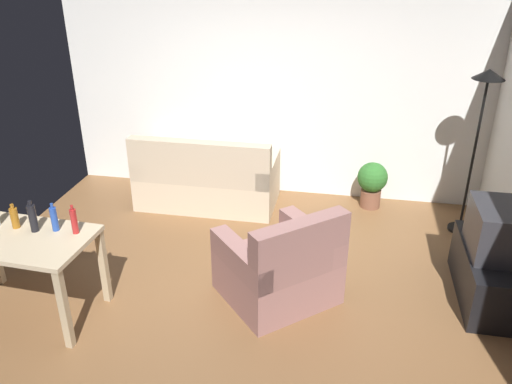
{
  "coord_description": "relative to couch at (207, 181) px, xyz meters",
  "views": [
    {
      "loc": [
        0.94,
        -3.97,
        2.93
      ],
      "look_at": [
        0.1,
        0.5,
        0.75
      ],
      "focal_mm": 36.62,
      "sensor_mm": 36.0,
      "label": 1
    }
  ],
  "objects": [
    {
      "name": "torchiere_lamp",
      "position": [
        2.96,
        -0.09,
        1.1
      ],
      "size": [
        0.32,
        0.32,
        1.81
      ],
      "color": "black",
      "rests_on": "ground_plane"
    },
    {
      "name": "wall_rear",
      "position": [
        0.71,
        0.61,
        1.04
      ],
      "size": [
        5.2,
        0.1,
        2.7
      ],
      "primitive_type": "cube",
      "color": "white",
      "rests_on": "ground_plane"
    },
    {
      "name": "bottle_dark",
      "position": [
        -0.85,
        -2.19,
        0.58
      ],
      "size": [
        0.07,
        0.07,
        0.28
      ],
      "color": "black",
      "rests_on": "desk"
    },
    {
      "name": "couch",
      "position": [
        0.0,
        0.0,
        0.0
      ],
      "size": [
        1.66,
        0.84,
        0.92
      ],
      "rotation": [
        0.0,
        0.0,
        3.14
      ],
      "color": "beige",
      "rests_on": "ground_plane"
    },
    {
      "name": "tv_stand",
      "position": [
        2.96,
        -1.34,
        -0.07
      ],
      "size": [
        0.44,
        1.1,
        0.48
      ],
      "rotation": [
        0.0,
        0.0,
        1.57
      ],
      "color": "black",
      "rests_on": "ground_plane"
    },
    {
      "name": "bottle_blue",
      "position": [
        -0.69,
        -2.14,
        0.56
      ],
      "size": [
        0.06,
        0.06,
        0.25
      ],
      "color": "#2347A3",
      "rests_on": "desk"
    },
    {
      "name": "desk",
      "position": [
        -0.95,
        -2.3,
        0.34
      ],
      "size": [
        1.24,
        0.76,
        0.76
      ],
      "rotation": [
        0.0,
        0.0,
        -0.06
      ],
      "color": "#C6B28E",
      "rests_on": "ground_plane"
    },
    {
      "name": "bottle_amber",
      "position": [
        -1.04,
        -2.16,
        0.55
      ],
      "size": [
        0.06,
        0.06,
        0.22
      ],
      "color": "#9E6019",
      "rests_on": "desk"
    },
    {
      "name": "armchair",
      "position": [
        1.15,
        -1.7,
        0.01
      ],
      "size": [
        1.23,
        1.23,
        0.92
      ],
      "rotation": [
        0.0,
        0.0,
        3.87
      ],
      "color": "#996B66",
      "rests_on": "ground_plane"
    },
    {
      "name": "tv",
      "position": [
        2.97,
        -1.34,
        0.39
      ],
      "size": [
        0.41,
        0.6,
        0.44
      ],
      "rotation": [
        0.0,
        0.0,
        1.57
      ],
      "color": "#2D2D33",
      "rests_on": "tv_stand"
    },
    {
      "name": "bottle_red",
      "position": [
        -0.5,
        -2.15,
        0.56
      ],
      "size": [
        0.05,
        0.05,
        0.26
      ],
      "color": "#AD2323",
      "rests_on": "desk"
    },
    {
      "name": "potted_plant",
      "position": [
        1.97,
        0.31,
        0.02
      ],
      "size": [
        0.36,
        0.36,
        0.57
      ],
      "color": "brown",
      "rests_on": "ground_plane"
    },
    {
      "name": "ground_plane",
      "position": [
        0.71,
        -1.59,
        -0.32
      ],
      "size": [
        5.2,
        4.4,
        0.02
      ],
      "primitive_type": "cube",
      "color": "brown"
    }
  ]
}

